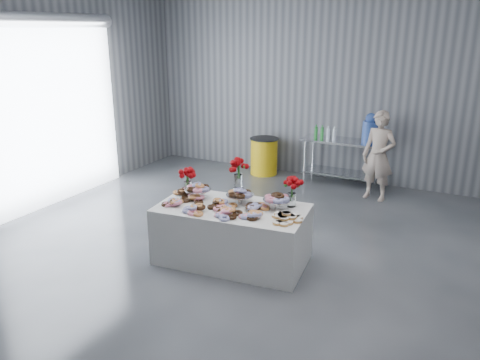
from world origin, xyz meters
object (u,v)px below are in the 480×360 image
Objects in this scene: person at (379,156)px; trash_barrel at (264,156)px; prep_table at (341,154)px; water_jug at (370,129)px; display_table at (232,234)px.

person is 2.07× the size of trash_barrel.
prep_table is 0.73m from water_jug.
water_jug is at bearing -0.00° from trash_barrel.
trash_barrel is (-2.41, 0.49, -0.41)m from person.
person reaches higher than prep_table.
prep_table is (0.40, 3.74, 0.24)m from display_table.
display_table is 1.19× the size of person.
prep_table is 1.65m from trash_barrel.
water_jug is 0.35× the size of person.
water_jug reaches higher than prep_table.
person is at bearing -31.95° from prep_table.
person is at bearing -11.43° from trash_barrel.
display_table is at bearing -103.55° from water_jug.
display_table is 3.77m from prep_table.
water_jug is 2.26m from trash_barrel.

